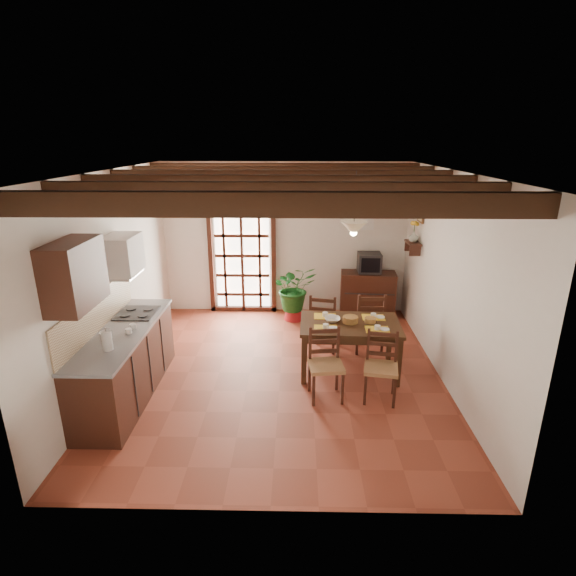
{
  "coord_description": "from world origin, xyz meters",
  "views": [
    {
      "loc": [
        0.23,
        -5.69,
        3.19
      ],
      "look_at": [
        0.1,
        0.4,
        1.15
      ],
      "focal_mm": 28.0,
      "sensor_mm": 36.0,
      "label": 1
    }
  ],
  "objects_px": {
    "kitchen_counter": "(126,362)",
    "sideboard": "(367,294)",
    "chair_far_right": "(368,332)",
    "potted_plant": "(294,290)",
    "chair_far_left": "(323,332)",
    "pendant_lamp": "(354,227)",
    "dining_table": "(350,329)",
    "crt_tv": "(369,263)",
    "chair_near_right": "(380,379)",
    "chair_near_left": "(325,377)"
  },
  "relations": [
    {
      "from": "kitchen_counter",
      "to": "sideboard",
      "type": "relative_size",
      "value": 2.26
    },
    {
      "from": "chair_far_right",
      "to": "potted_plant",
      "type": "bearing_deg",
      "value": -49.77
    },
    {
      "from": "chair_far_left",
      "to": "potted_plant",
      "type": "bearing_deg",
      "value": -56.86
    },
    {
      "from": "sideboard",
      "to": "pendant_lamp",
      "type": "bearing_deg",
      "value": -101.49
    },
    {
      "from": "kitchen_counter",
      "to": "pendant_lamp",
      "type": "xyz_separation_m",
      "value": [
        2.93,
        0.79,
        1.6
      ]
    },
    {
      "from": "kitchen_counter",
      "to": "sideboard",
      "type": "bearing_deg",
      "value": 38.92
    },
    {
      "from": "dining_table",
      "to": "chair_far_left",
      "type": "xyz_separation_m",
      "value": [
        -0.32,
        0.72,
        -0.36
      ]
    },
    {
      "from": "chair_far_right",
      "to": "crt_tv",
      "type": "bearing_deg",
      "value": -100.43
    },
    {
      "from": "chair_near_right",
      "to": "crt_tv",
      "type": "height_order",
      "value": "crt_tv"
    },
    {
      "from": "kitchen_counter",
      "to": "chair_near_left",
      "type": "height_order",
      "value": "kitchen_counter"
    },
    {
      "from": "chair_near_left",
      "to": "sideboard",
      "type": "relative_size",
      "value": 0.92
    },
    {
      "from": "dining_table",
      "to": "potted_plant",
      "type": "height_order",
      "value": "potted_plant"
    },
    {
      "from": "chair_far_left",
      "to": "potted_plant",
      "type": "relative_size",
      "value": 0.42
    },
    {
      "from": "chair_near_right",
      "to": "dining_table",
      "type": "bearing_deg",
      "value": 124.3
    },
    {
      "from": "chair_near_left",
      "to": "chair_far_left",
      "type": "distance_m",
      "value": 1.41
    },
    {
      "from": "potted_plant",
      "to": "pendant_lamp",
      "type": "relative_size",
      "value": 2.63
    },
    {
      "from": "chair_near_right",
      "to": "pendant_lamp",
      "type": "height_order",
      "value": "pendant_lamp"
    },
    {
      "from": "dining_table",
      "to": "pendant_lamp",
      "type": "bearing_deg",
      "value": 92.07
    },
    {
      "from": "chair_near_right",
      "to": "chair_far_left",
      "type": "xyz_separation_m",
      "value": [
        -0.64,
        1.43,
        0.01
      ]
    },
    {
      "from": "chair_near_left",
      "to": "sideboard",
      "type": "bearing_deg",
      "value": 64.78
    },
    {
      "from": "chair_far_left",
      "to": "sideboard",
      "type": "xyz_separation_m",
      "value": [
        0.89,
        1.42,
        0.13
      ]
    },
    {
      "from": "kitchen_counter",
      "to": "dining_table",
      "type": "height_order",
      "value": "kitchen_counter"
    },
    {
      "from": "crt_tv",
      "to": "chair_far_right",
      "type": "bearing_deg",
      "value": -96.79
    },
    {
      "from": "chair_near_right",
      "to": "chair_far_left",
      "type": "distance_m",
      "value": 1.57
    },
    {
      "from": "pendant_lamp",
      "to": "potted_plant",
      "type": "bearing_deg",
      "value": 113.2
    },
    {
      "from": "chair_far_right",
      "to": "crt_tv",
      "type": "xyz_separation_m",
      "value": [
        0.2,
        1.44,
        0.73
      ]
    },
    {
      "from": "potted_plant",
      "to": "pendant_lamp",
      "type": "bearing_deg",
      "value": -66.8
    },
    {
      "from": "chair_far_right",
      "to": "sideboard",
      "type": "xyz_separation_m",
      "value": [
        0.2,
        1.45,
        0.12
      ]
    },
    {
      "from": "dining_table",
      "to": "kitchen_counter",
      "type": "bearing_deg",
      "value": -164.72
    },
    {
      "from": "kitchen_counter",
      "to": "crt_tv",
      "type": "bearing_deg",
      "value": 38.87
    },
    {
      "from": "dining_table",
      "to": "chair_far_left",
      "type": "distance_m",
      "value": 0.86
    },
    {
      "from": "dining_table",
      "to": "crt_tv",
      "type": "distance_m",
      "value": 2.24
    },
    {
      "from": "chair_far_left",
      "to": "sideboard",
      "type": "relative_size",
      "value": 0.94
    },
    {
      "from": "dining_table",
      "to": "potted_plant",
      "type": "bearing_deg",
      "value": 114.19
    },
    {
      "from": "sideboard",
      "to": "crt_tv",
      "type": "height_order",
      "value": "crt_tv"
    },
    {
      "from": "chair_far_left",
      "to": "crt_tv",
      "type": "height_order",
      "value": "crt_tv"
    },
    {
      "from": "dining_table",
      "to": "chair_near_left",
      "type": "height_order",
      "value": "chair_near_left"
    },
    {
      "from": "chair_far_left",
      "to": "crt_tv",
      "type": "distance_m",
      "value": 1.83
    },
    {
      "from": "chair_far_right",
      "to": "crt_tv",
      "type": "height_order",
      "value": "crt_tv"
    },
    {
      "from": "pendant_lamp",
      "to": "chair_near_right",
      "type": "bearing_deg",
      "value": -68.55
    },
    {
      "from": "chair_near_right",
      "to": "crt_tv",
      "type": "bearing_deg",
      "value": 95.19
    },
    {
      "from": "chair_far_left",
      "to": "crt_tv",
      "type": "bearing_deg",
      "value": -109.98
    },
    {
      "from": "kitchen_counter",
      "to": "chair_near_right",
      "type": "height_order",
      "value": "kitchen_counter"
    },
    {
      "from": "kitchen_counter",
      "to": "crt_tv",
      "type": "relative_size",
      "value": 5.37
    },
    {
      "from": "chair_far_left",
      "to": "dining_table",
      "type": "bearing_deg",
      "value": 126.4
    },
    {
      "from": "kitchen_counter",
      "to": "chair_far_right",
      "type": "distance_m",
      "value": 3.58
    },
    {
      "from": "crt_tv",
      "to": "pendant_lamp",
      "type": "distance_m",
      "value": 2.35
    },
    {
      "from": "chair_near_right",
      "to": "crt_tv",
      "type": "xyz_separation_m",
      "value": [
        0.25,
        2.85,
        0.76
      ]
    },
    {
      "from": "chair_far_right",
      "to": "kitchen_counter",
      "type": "bearing_deg",
      "value": 20.12
    },
    {
      "from": "chair_far_right",
      "to": "sideboard",
      "type": "height_order",
      "value": "chair_far_right"
    }
  ]
}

